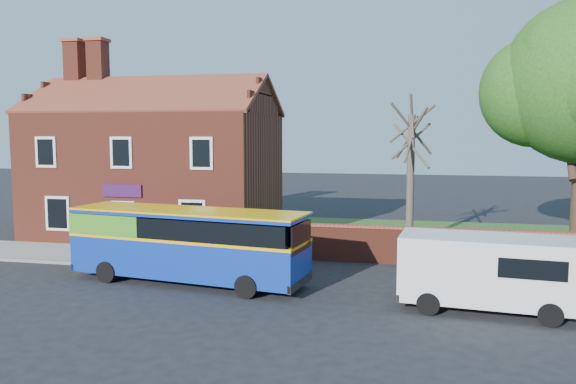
# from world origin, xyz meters

# --- Properties ---
(ground) EXTENTS (120.00, 120.00, 0.00)m
(ground) POSITION_xyz_m (0.00, 0.00, 0.00)
(ground) COLOR black
(ground) RESTS_ON ground
(pavement) EXTENTS (18.00, 3.50, 0.12)m
(pavement) POSITION_xyz_m (-7.00, 5.75, 0.06)
(pavement) COLOR gray
(pavement) RESTS_ON ground
(kerb) EXTENTS (18.00, 0.15, 0.14)m
(kerb) POSITION_xyz_m (-7.00, 4.00, 0.07)
(kerb) COLOR slate
(kerb) RESTS_ON ground
(grass_strip) EXTENTS (26.00, 12.00, 0.04)m
(grass_strip) POSITION_xyz_m (13.00, 13.00, 0.02)
(grass_strip) COLOR #426B28
(grass_strip) RESTS_ON ground
(shop_building) EXTENTS (12.30, 8.13, 10.50)m
(shop_building) POSITION_xyz_m (-7.02, 11.50, 3.41)
(shop_building) COLOR maroon
(shop_building) RESTS_ON ground
(bus) EXTENTS (9.17, 3.58, 2.73)m
(bus) POSITION_xyz_m (-1.91, 2.37, 1.55)
(bus) COLOR #0E2E9A
(bus) RESTS_ON ground
(van_near) EXTENTS (5.51, 2.68, 2.34)m
(van_near) POSITION_xyz_m (8.74, 1.16, 1.31)
(van_near) COLOR silver
(van_near) RESTS_ON ground
(bare_tree) EXTENTS (2.62, 3.12, 6.99)m
(bare_tree) POSITION_xyz_m (6.39, 11.16, 3.59)
(bare_tree) COLOR #4C4238
(bare_tree) RESTS_ON ground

